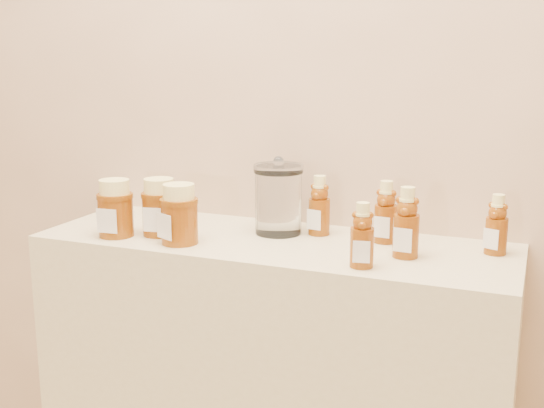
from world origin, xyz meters
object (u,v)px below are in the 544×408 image
at_px(display_table, 273,403).
at_px(bear_bottle_front_left, 362,231).
at_px(honey_jar_left, 115,208).
at_px(glass_canister, 278,196).
at_px(bear_bottle_back_left, 319,201).

relative_size(display_table, bear_bottle_front_left, 7.31).
relative_size(bear_bottle_front_left, honey_jar_left, 1.11).
height_order(display_table, honey_jar_left, honey_jar_left).
xyz_separation_m(honey_jar_left, glass_canister, (0.38, 0.18, 0.02)).
bearing_deg(bear_bottle_front_left, honey_jar_left, 165.91).
bearing_deg(display_table, glass_canister, 99.90).
distance_m(display_table, glass_canister, 0.55).
bearing_deg(glass_canister, bear_bottle_back_left, 15.71).
xyz_separation_m(bear_bottle_front_left, glass_canister, (-0.27, 0.20, 0.02)).
relative_size(honey_jar_left, glass_canister, 0.75).
distance_m(bear_bottle_front_left, glass_canister, 0.34).
bearing_deg(glass_canister, honey_jar_left, -154.31).
bearing_deg(bear_bottle_front_left, display_table, 140.94).
xyz_separation_m(display_table, glass_canister, (-0.01, 0.07, 0.55)).
bearing_deg(bear_bottle_back_left, honey_jar_left, -145.91).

